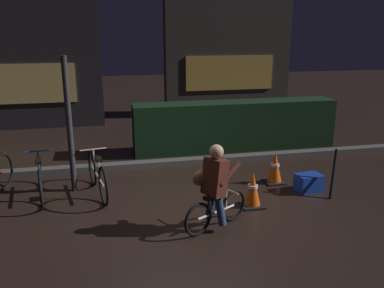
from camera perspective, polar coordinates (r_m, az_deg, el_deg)
ground_plane at (r=6.49m, az=-0.59°, el=-9.20°), size 40.00×40.00×0.00m
sidewalk_curb at (r=8.48m, az=-3.65°, el=-2.67°), size 12.00×0.24×0.12m
hedge_row at (r=9.60m, az=6.14°, el=2.63°), size 4.80×0.70×1.14m
storefront_left at (r=12.54m, az=-24.37°, el=10.34°), size 5.00×0.54×3.72m
storefront_right at (r=13.57m, az=5.13°, el=14.76°), size 4.17×0.54×5.05m
street_post at (r=7.16m, az=-16.94°, el=2.45°), size 0.10×0.10×2.35m
parked_bike_left_mid at (r=7.28m, az=-20.64°, el=-4.51°), size 0.46×1.62×0.75m
parked_bike_center_left at (r=7.10m, az=-13.20°, el=-4.38°), size 0.46×1.61×0.75m
traffic_cone_near at (r=6.56m, az=8.55°, el=-6.38°), size 0.36×0.36×0.59m
traffic_cone_far at (r=7.62m, az=11.63°, el=-3.31°), size 0.36×0.36×0.60m
blue_crate at (r=7.43m, az=16.15°, el=-5.27°), size 0.47×0.36×0.30m
cyclist at (r=5.68m, az=3.15°, el=-6.04°), size 1.06×0.61×1.25m
closed_umbrella at (r=7.30m, az=19.35°, el=-3.94°), size 0.30×0.38×0.78m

